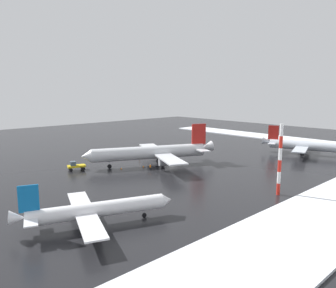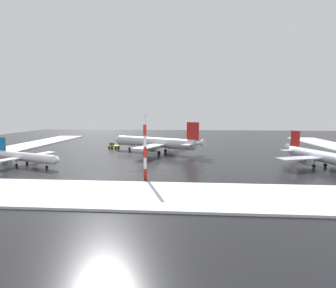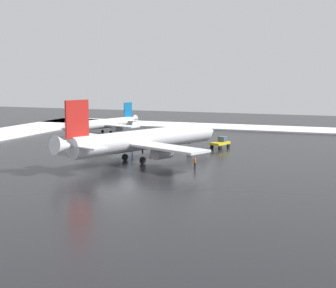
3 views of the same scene
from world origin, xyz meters
name	(u,v)px [view 2 (image 2 of 3)]	position (x,y,z in m)	size (l,w,h in m)	color
ground_plane	(179,153)	(0.00, 0.00, 0.00)	(240.00, 240.00, 0.00)	black
snow_bank_far	(169,195)	(0.00, -50.00, 0.22)	(152.00, 16.00, 0.43)	white
snow_bank_left	(6,150)	(-67.00, 0.00, 0.22)	(14.00, 116.00, 0.43)	white
airplane_parked_portside	(157,143)	(-8.12, -0.58, 3.80)	(36.52, 31.02, 11.50)	silver
airplane_far_rear	(326,157)	(39.67, -24.06, 3.06)	(25.51, 30.22, 9.27)	silver
airplane_foreground_jet	(25,157)	(-41.93, -26.56, 2.54)	(24.98, 21.11, 7.69)	white
pushback_tug	(113,145)	(-27.16, 8.94, 1.28)	(5.05, 3.51, 2.50)	gold
ground_crew_by_nose_gear	(143,152)	(-12.44, -4.74, 0.97)	(0.36, 0.36, 1.71)	black
ground_crew_mid_apron	(169,146)	(-4.42, 10.37, 0.97)	(0.36, 0.36, 1.71)	black
antenna_mast	(145,147)	(-6.20, -38.57, 7.35)	(0.70, 0.70, 14.69)	red
traffic_cone_near_nose	(148,152)	(-11.56, -0.61, 0.28)	(0.36, 0.36, 0.55)	orange
traffic_cone_mid_line	(133,151)	(-17.46, 1.68, 0.28)	(0.36, 0.36, 0.55)	orange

